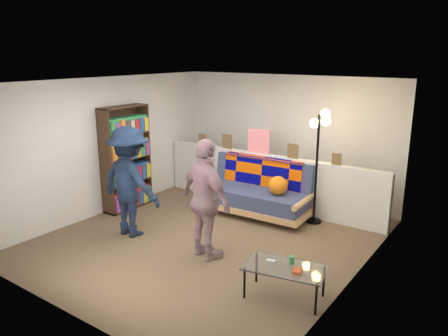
# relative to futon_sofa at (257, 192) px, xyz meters

# --- Properties ---
(ground) EXTENTS (5.00, 5.00, 0.00)m
(ground) POSITION_rel_futon_sofa_xyz_m (-0.02, -1.39, -0.40)
(ground) COLOR brown
(ground) RESTS_ON ground
(room_shell) EXTENTS (4.60, 5.05, 2.45)m
(room_shell) POSITION_rel_futon_sofa_xyz_m (-0.02, -0.92, 1.27)
(room_shell) COLOR silver
(room_shell) RESTS_ON ground
(half_wall_ledge) EXTENTS (4.45, 0.15, 1.00)m
(half_wall_ledge) POSITION_rel_futon_sofa_xyz_m (-0.02, 0.41, 0.10)
(half_wall_ledge) COLOR silver
(half_wall_ledge) RESTS_ON ground
(ledge_decor) EXTENTS (2.97, 0.02, 0.45)m
(ledge_decor) POSITION_rel_futon_sofa_xyz_m (-0.25, 0.39, 0.77)
(ledge_decor) COLOR brown
(ledge_decor) RESTS_ON half_wall_ledge
(futon_sofa) EXTENTS (2.06, 1.06, 0.87)m
(futon_sofa) POSITION_rel_futon_sofa_xyz_m (0.00, 0.00, 0.00)
(futon_sofa) COLOR tan
(futon_sofa) RESTS_ON ground
(bookshelf) EXTENTS (0.32, 0.95, 1.89)m
(bookshelf) POSITION_rel_futon_sofa_xyz_m (-2.11, -1.13, 0.48)
(bookshelf) COLOR #331D11
(bookshelf) RESTS_ON ground
(coffee_table) EXTENTS (1.02, 0.69, 0.49)m
(coffee_table) POSITION_rel_futon_sofa_xyz_m (1.71, -2.21, -0.04)
(coffee_table) COLOR black
(coffee_table) RESTS_ON ground
(floor_lamp) EXTENTS (0.41, 0.35, 1.92)m
(floor_lamp) POSITION_rel_futon_sofa_xyz_m (1.04, 0.22, 0.96)
(floor_lamp) COLOR black
(floor_lamp) RESTS_ON ground
(person_left) EXTENTS (1.12, 0.65, 1.73)m
(person_left) POSITION_rel_futon_sofa_xyz_m (-1.13, -1.94, 0.46)
(person_left) COLOR black
(person_left) RESTS_ON ground
(person_right) EXTENTS (1.07, 0.68, 1.70)m
(person_right) POSITION_rel_futon_sofa_xyz_m (0.32, -1.91, 0.45)
(person_right) COLOR #CE8595
(person_right) RESTS_ON ground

